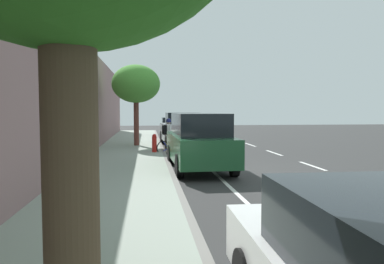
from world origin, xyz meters
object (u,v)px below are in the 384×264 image
Objects in this scene: parked_pickup_grey_second at (180,131)px; street_tree_near_cyclist at (136,84)px; bicycle_at_curb at (173,147)px; cyclist_with_backpack at (168,132)px; parked_suv_green_mid at (199,141)px; parked_sedan_black_nearest at (172,127)px; fire_hydrant at (154,143)px.

street_tree_near_cyclist is at bearing 12.83° from parked_pickup_grey_second.
bicycle_at_curb is (0.67, 3.68, -0.54)m from parked_pickup_grey_second.
parked_suv_green_mid is at bearing 99.21° from cyclist_with_backpack.
parked_sedan_black_nearest is 15.31m from parked_suv_green_mid.
bicycle_at_curb is 0.84m from cyclist_with_backpack.
parked_pickup_grey_second is (0.03, 7.07, 0.15)m from parked_sedan_black_nearest.
street_tree_near_cyclist is (2.39, -7.67, 2.47)m from parked_suv_green_mid.
fire_hydrant is at bearing 44.40° from cyclist_with_backpack.
bicycle_at_curb is 1.93× the size of fire_hydrant.
parked_suv_green_mid reaches higher than parked_sedan_black_nearest.
parked_sedan_black_nearest reaches higher than bicycle_at_curb.
parked_sedan_black_nearest is 1.00× the size of street_tree_near_cyclist.
street_tree_near_cyclist is (1.80, -3.11, 3.14)m from bicycle_at_curb.
bicycle_at_curb is 0.94m from fire_hydrant.
fire_hydrant is (1.48, -4.34, -0.45)m from parked_suv_green_mid.
bicycle_at_curb is at bearing 116.72° from cyclist_with_backpack.
parked_sedan_black_nearest is 0.82× the size of parked_pickup_grey_second.
parked_pickup_grey_second is 3.63m from street_tree_near_cyclist.
parked_pickup_grey_second is 3.36m from cyclist_with_backpack.
parked_sedan_black_nearest is 7.07m from parked_pickup_grey_second.
street_tree_near_cyclist is (1.58, -2.67, 2.46)m from cyclist_with_backpack.
street_tree_near_cyclist is at bearing -74.69° from fire_hydrant.
parked_suv_green_mid is 8.40m from street_tree_near_cyclist.
cyclist_with_backpack is (0.89, 3.23, 0.13)m from parked_pickup_grey_second.
parked_pickup_grey_second is 8.23m from parked_suv_green_mid.
street_tree_near_cyclist is at bearing -59.91° from bicycle_at_curb.
parked_pickup_grey_second is at bearing 89.76° from parked_sedan_black_nearest.
parked_sedan_black_nearest reaches higher than fire_hydrant.
parked_sedan_black_nearest is 8.49m from street_tree_near_cyclist.
parked_suv_green_mid reaches higher than cyclist_with_backpack.
cyclist_with_backpack reaches higher than fire_hydrant.
cyclist_with_backpack is (0.92, 10.30, 0.28)m from parked_sedan_black_nearest.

